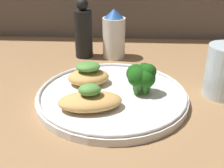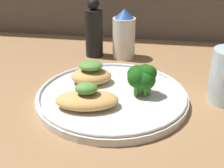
% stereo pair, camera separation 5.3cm
% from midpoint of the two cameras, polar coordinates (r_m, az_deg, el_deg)
% --- Properties ---
extents(ground_plane, '(1.80, 1.80, 0.01)m').
position_cam_midpoint_polar(ground_plane, '(0.55, -2.77, -3.74)').
color(ground_plane, '#936D47').
extents(plate, '(0.29, 0.29, 0.02)m').
position_cam_midpoint_polar(plate, '(0.54, -2.80, -2.37)').
color(plate, white).
rests_on(plate, ground_plane).
extents(grilled_meat_front, '(0.12, 0.08, 0.05)m').
position_cam_midpoint_polar(grilled_meat_front, '(0.49, -7.60, -3.34)').
color(grilled_meat_front, tan).
rests_on(grilled_meat_front, plate).
extents(grilled_meat_middle, '(0.09, 0.08, 0.05)m').
position_cam_midpoint_polar(grilled_meat_middle, '(0.57, -7.47, 1.71)').
color(grilled_meat_middle, tan).
rests_on(grilled_meat_middle, plate).
extents(broccoli_bunch, '(0.06, 0.06, 0.06)m').
position_cam_midpoint_polar(broccoli_bunch, '(0.52, 3.11, 1.58)').
color(broccoli_bunch, '#4C8E38').
rests_on(broccoli_bunch, plate).
extents(sauce_bottle, '(0.06, 0.06, 0.13)m').
position_cam_midpoint_polar(sauce_bottle, '(0.74, -1.70, 9.94)').
color(sauce_bottle, white).
rests_on(sauce_bottle, ground_plane).
extents(pepper_grinder, '(0.05, 0.05, 0.15)m').
position_cam_midpoint_polar(pepper_grinder, '(0.74, -7.90, 10.49)').
color(pepper_grinder, black).
rests_on(pepper_grinder, ground_plane).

